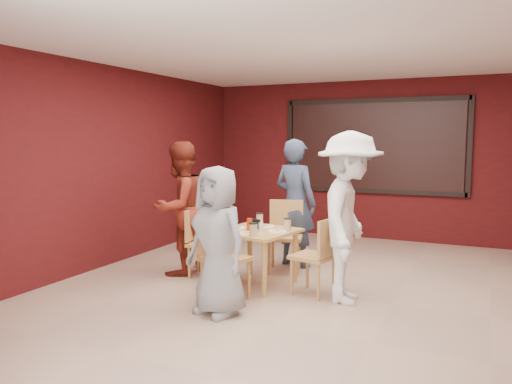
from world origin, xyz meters
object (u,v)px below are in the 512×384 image
at_px(chair_front, 220,254).
at_px(diner_right, 349,217).
at_px(dining_table, 256,236).
at_px(chair_right, 319,252).
at_px(chair_back, 285,231).
at_px(chair_left, 200,238).
at_px(diner_left, 180,208).
at_px(diner_back, 295,203).
at_px(diner_front, 218,241).

xyz_separation_m(chair_front, diner_right, (1.27, 0.59, 0.40)).
distance_m(dining_table, diner_right, 1.23).
bearing_deg(chair_front, chair_right, 35.01).
bearing_deg(chair_right, chair_back, 130.45).
xyz_separation_m(chair_left, chair_right, (1.65, -0.14, 0.01)).
height_order(chair_left, diner_right, diner_right).
bearing_deg(diner_left, chair_left, 99.68).
bearing_deg(diner_left, chair_back, 132.70).
height_order(diner_back, diner_right, diner_right).
bearing_deg(diner_back, diner_right, 146.58).
bearing_deg(diner_back, dining_table, 99.70).
bearing_deg(chair_front, diner_right, 24.97).
xyz_separation_m(chair_front, chair_left, (-0.72, 0.79, -0.03)).
bearing_deg(chair_left, dining_table, -3.53).
relative_size(diner_front, diner_back, 0.85).
xyz_separation_m(diner_back, diner_left, (-1.24, -1.01, -0.02)).
xyz_separation_m(dining_table, diner_front, (0.07, -1.09, 0.15)).
bearing_deg(dining_table, diner_left, 176.92).
relative_size(chair_back, chair_right, 1.06).
bearing_deg(chair_left, diner_right, -5.60).
distance_m(dining_table, chair_front, 0.75).
bearing_deg(diner_front, chair_right, 70.55).
bearing_deg(chair_right, diner_left, 175.51).
bearing_deg(diner_right, chair_back, 42.67).
bearing_deg(diner_right, diner_front, 123.34).
xyz_separation_m(dining_table, diner_right, (1.17, -0.15, 0.33)).
bearing_deg(chair_back, diner_front, -90.09).
height_order(diner_back, diner_left, diner_back).
bearing_deg(chair_left, diner_front, -51.96).
bearing_deg(diner_front, diner_left, 154.04).
distance_m(chair_back, diner_front, 1.89).
distance_m(dining_table, chair_back, 0.80).
height_order(dining_table, diner_back, diner_back).
xyz_separation_m(chair_back, diner_right, (1.10, -0.93, 0.40)).
height_order(chair_right, diner_back, diner_back).
bearing_deg(diner_left, diner_front, 57.88).
bearing_deg(diner_right, chair_left, 77.32).
xyz_separation_m(diner_front, diner_left, (-1.20, 1.15, 0.12)).
distance_m(diner_front, diner_right, 1.46).
distance_m(chair_back, chair_right, 1.16).
distance_m(dining_table, diner_front, 1.10).
xyz_separation_m(chair_right, diner_back, (-0.72, 1.17, 0.38)).
height_order(chair_front, diner_left, diner_left).
bearing_deg(chair_back, dining_table, -95.13).
relative_size(dining_table, chair_left, 1.14).
relative_size(chair_back, diner_left, 0.54).
xyz_separation_m(dining_table, diner_back, (0.11, 1.07, 0.28)).
relative_size(chair_front, diner_back, 0.53).
relative_size(chair_left, diner_front, 0.58).
distance_m(chair_left, diner_front, 1.47).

